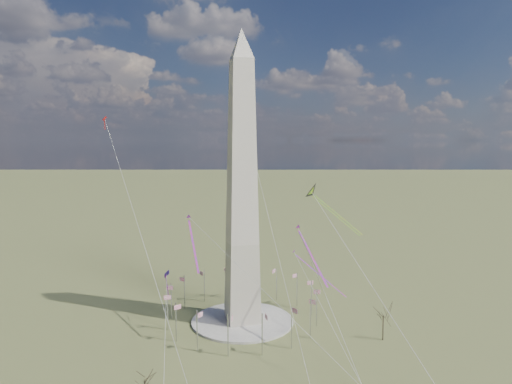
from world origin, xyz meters
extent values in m
plane|color=#4D542A|center=(0.00, 0.00, 0.00)|extent=(2000.00, 2000.00, 0.00)
cylinder|color=#BBB5AB|center=(0.00, 0.00, 0.40)|extent=(36.00, 36.00, 0.80)
pyramid|color=beige|center=(0.00, 0.00, 95.80)|extent=(9.90, 9.90, 10.00)
cylinder|color=silver|center=(26.00, 0.00, 6.50)|extent=(0.36, 0.36, 13.00)
cube|color=#B5183C|center=(26.00, 1.30, 11.80)|extent=(2.40, 0.08, 1.50)
cylinder|color=silver|center=(24.02, 9.95, 6.50)|extent=(0.36, 0.36, 13.00)
cube|color=#B5183C|center=(23.52, 11.15, 11.80)|extent=(2.25, 0.99, 1.50)
cylinder|color=silver|center=(18.38, 18.38, 6.50)|extent=(0.36, 0.36, 13.00)
cube|color=#B5183C|center=(17.47, 19.30, 11.80)|extent=(1.75, 1.75, 1.50)
cylinder|color=silver|center=(9.95, 24.02, 6.50)|extent=(0.36, 0.36, 13.00)
cube|color=#B5183C|center=(8.75, 24.52, 11.80)|extent=(0.99, 2.25, 1.50)
cylinder|color=silver|center=(0.00, 26.00, 6.50)|extent=(0.36, 0.36, 13.00)
cube|color=#B5183C|center=(-1.30, 26.00, 11.80)|extent=(0.08, 2.40, 1.50)
cylinder|color=silver|center=(-9.95, 24.02, 6.50)|extent=(0.36, 0.36, 13.00)
cube|color=#B5183C|center=(-11.15, 23.52, 11.80)|extent=(0.99, 2.25, 1.50)
cylinder|color=silver|center=(-18.38, 18.38, 6.50)|extent=(0.36, 0.36, 13.00)
cube|color=#B5183C|center=(-19.30, 17.47, 11.80)|extent=(1.75, 1.75, 1.50)
cylinder|color=silver|center=(-24.02, 9.95, 6.50)|extent=(0.36, 0.36, 13.00)
cube|color=#B5183C|center=(-24.52, 8.75, 11.80)|extent=(2.25, 0.99, 1.50)
cylinder|color=silver|center=(-26.00, 0.00, 6.50)|extent=(0.36, 0.36, 13.00)
cube|color=#B5183C|center=(-26.00, -1.30, 11.80)|extent=(2.40, 0.08, 1.50)
cylinder|color=silver|center=(-24.02, -9.95, 6.50)|extent=(0.36, 0.36, 13.00)
cube|color=#B5183C|center=(-23.52, -11.15, 11.80)|extent=(2.25, 0.99, 1.50)
cylinder|color=silver|center=(-18.38, -18.38, 6.50)|extent=(0.36, 0.36, 13.00)
cube|color=#B5183C|center=(-17.47, -19.30, 11.80)|extent=(1.75, 1.75, 1.50)
cylinder|color=silver|center=(-9.95, -24.02, 6.50)|extent=(0.36, 0.36, 13.00)
cube|color=#B5183C|center=(-8.75, -24.52, 11.80)|extent=(0.99, 2.25, 1.50)
cylinder|color=silver|center=(0.00, -26.00, 6.50)|extent=(0.36, 0.36, 13.00)
cube|color=#B5183C|center=(1.30, -26.00, 11.80)|extent=(0.08, 2.40, 1.50)
cylinder|color=silver|center=(9.95, -24.02, 6.50)|extent=(0.36, 0.36, 13.00)
cube|color=#B5183C|center=(11.15, -23.52, 11.80)|extent=(0.99, 2.25, 1.50)
cylinder|color=silver|center=(18.38, -18.38, 6.50)|extent=(0.36, 0.36, 13.00)
cube|color=#B5183C|center=(19.30, -17.47, 11.80)|extent=(1.75, 1.75, 1.50)
cylinder|color=silver|center=(24.02, -9.95, 6.50)|extent=(0.36, 0.36, 13.00)
cube|color=#B5183C|center=(24.52, -8.75, 11.80)|extent=(2.25, 0.99, 1.50)
cylinder|color=#493C2C|center=(40.39, -25.85, 4.10)|extent=(0.41, 0.41, 8.19)
cube|color=yellow|center=(36.18, 0.53, 37.00)|extent=(13.26, 13.77, 13.09)
cube|color=yellow|center=(34.46, -1.13, 37.00)|extent=(13.26, 13.77, 13.09)
cube|color=navy|center=(-25.66, 5.21, 18.04)|extent=(1.72, 2.90, 2.47)
cube|color=#FF284A|center=(-25.66, 5.21, 13.95)|extent=(1.31, 3.04, 8.54)
cube|color=#FF284A|center=(18.21, -19.69, 27.27)|extent=(2.20, 21.08, 13.21)
cube|color=#FF284A|center=(-17.51, -5.02, 29.97)|extent=(0.99, 20.85, 13.06)
cube|color=#FF284A|center=(30.59, 3.07, 13.84)|extent=(14.81, 15.75, 13.17)
cube|color=red|center=(-45.80, 30.06, 72.15)|extent=(1.83, 1.71, 1.87)
cube|color=red|center=(-45.80, 30.06, 70.11)|extent=(0.28, 1.61, 4.29)
cube|color=white|center=(12.94, 47.39, 70.23)|extent=(1.41, 2.25, 1.84)
cube|color=white|center=(12.94, 47.39, 68.22)|extent=(0.91, 1.53, 4.22)
camera|label=1|loc=(-34.89, -151.23, 63.97)|focal=32.00mm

